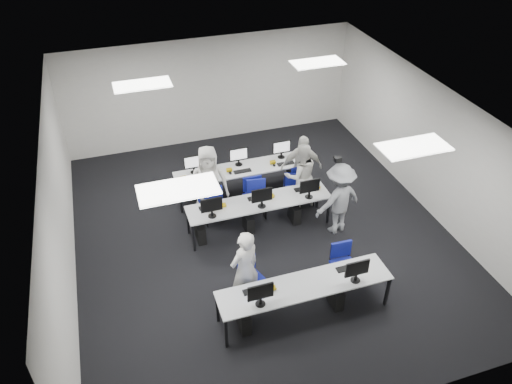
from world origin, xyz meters
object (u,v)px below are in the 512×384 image
object	(u,v)px
desk_mid	(259,203)
chair_7	(292,189)
chair_1	(343,272)
chair_4	(302,193)
chair_3	(254,204)
student_0	(245,269)
chair_5	(211,206)
desk_front	(305,287)
student_2	(209,183)
chair_6	(255,197)
photographer	(339,199)
student_3	(301,168)
chair_0	(252,286)
chair_2	(211,208)
student_1	(301,175)

from	to	relation	value
desk_mid	chair_7	size ratio (longest dim) A/B	3.86
desk_mid	chair_1	distance (m)	2.39
chair_4	chair_3	bearing A→B (deg)	177.38
chair_1	student_0	bearing A→B (deg)	178.59
chair_3	student_0	xyz separation A→B (m)	(-0.99, -2.51, 0.55)
desk_mid	chair_5	xyz separation A→B (m)	(-0.93, 0.74, -0.39)
desk_front	student_2	world-z (taller)	student_2
chair_6	photographer	distance (m)	2.08
desk_mid	chair_1	xyz separation A→B (m)	(1.02, -2.13, -0.39)
desk_front	chair_6	world-z (taller)	chair_6
student_2	chair_3	bearing A→B (deg)	-7.71
chair_3	student_3	xyz separation A→B (m)	(1.27, 0.33, 0.55)
desk_mid	chair_0	distance (m)	2.12
chair_2	chair_3	bearing A→B (deg)	-19.46
chair_2	photographer	xyz separation A→B (m)	(2.56, -1.25, 0.56)
chair_0	photographer	xyz separation A→B (m)	(2.40, 1.33, 0.58)
chair_3	student_3	distance (m)	1.42
chair_3	student_2	world-z (taller)	student_2
student_0	photographer	bearing A→B (deg)	-173.23
desk_front	chair_2	bearing A→B (deg)	106.21
chair_6	desk_front	bearing A→B (deg)	-83.01
chair_2	chair_4	xyz separation A→B (m)	(2.21, -0.08, -0.00)
chair_0	photographer	size ratio (longest dim) A/B	0.51
student_3	chair_3	bearing A→B (deg)	-154.19
chair_2	chair_6	bearing A→B (deg)	-5.08
desk_mid	student_2	size ratio (longest dim) A/B	1.77
chair_2	student_3	bearing A→B (deg)	-5.98
student_1	desk_mid	bearing A→B (deg)	30.14
chair_2	student_0	bearing A→B (deg)	-100.23
desk_mid	student_1	bearing A→B (deg)	25.33
desk_mid	chair_2	world-z (taller)	chair_2
chair_6	chair_4	bearing A→B (deg)	0.41
chair_4	chair_5	world-z (taller)	chair_5
chair_2	chair_5	size ratio (longest dim) A/B	1.00
desk_front	chair_0	world-z (taller)	chair_0
desk_mid	chair_1	bearing A→B (deg)	-64.45
chair_0	chair_7	world-z (taller)	chair_0
chair_3	chair_0	bearing A→B (deg)	-106.84
chair_0	chair_6	size ratio (longest dim) A/B	0.94
desk_mid	chair_3	size ratio (longest dim) A/B	3.41
chair_4	chair_0	bearing A→B (deg)	-135.78
chair_1	chair_5	xyz separation A→B (m)	(-1.94, 2.87, 0.00)
desk_front	chair_6	size ratio (longest dim) A/B	3.42
student_2	student_3	bearing A→B (deg)	10.42
desk_front	student_2	size ratio (longest dim) A/B	1.77
chair_2	student_3	size ratio (longest dim) A/B	0.55
chair_4	chair_6	bearing A→B (deg)	164.57
chair_6	student_1	distance (m)	1.20
chair_7	chair_2	bearing A→B (deg)	-154.38
chair_0	chair_4	world-z (taller)	chair_4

